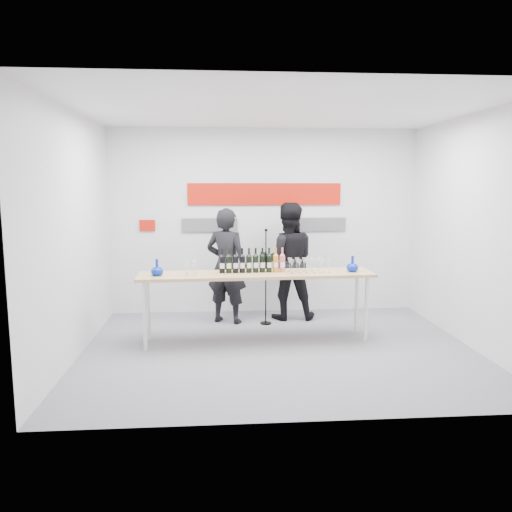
% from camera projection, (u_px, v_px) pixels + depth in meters
% --- Properties ---
extents(ground, '(5.00, 5.00, 0.00)m').
position_uv_depth(ground, '(279.00, 349.00, 6.43)').
color(ground, slate).
rests_on(ground, ground).
extents(back_wall, '(5.00, 0.04, 3.00)m').
position_uv_depth(back_wall, '(264.00, 222.00, 8.19)').
color(back_wall, silver).
rests_on(back_wall, ground).
extents(signage, '(3.38, 0.02, 0.79)m').
position_uv_depth(signage, '(261.00, 203.00, 8.11)').
color(signage, red).
rests_on(signage, back_wall).
extents(tasting_table, '(3.14, 0.75, 0.94)m').
position_uv_depth(tasting_table, '(257.00, 278.00, 6.64)').
color(tasting_table, '#D7BB73').
rests_on(tasting_table, ground).
extents(wine_bottles, '(0.89, 0.11, 0.33)m').
position_uv_depth(wine_bottles, '(252.00, 260.00, 6.65)').
color(wine_bottles, black).
rests_on(wine_bottles, tasting_table).
extents(decanter_left, '(0.16, 0.16, 0.21)m').
position_uv_depth(decanter_left, '(157.00, 267.00, 6.42)').
color(decanter_left, '#0825A0').
rests_on(decanter_left, tasting_table).
extents(decanter_right, '(0.16, 0.16, 0.21)m').
position_uv_depth(decanter_right, '(352.00, 264.00, 6.72)').
color(decanter_right, '#0825A0').
rests_on(decanter_right, tasting_table).
extents(glasses_left, '(0.17, 0.23, 0.18)m').
position_uv_depth(glasses_left, '(191.00, 267.00, 6.52)').
color(glasses_left, silver).
rests_on(glasses_left, tasting_table).
extents(glasses_right, '(0.57, 0.24, 0.18)m').
position_uv_depth(glasses_right, '(308.00, 265.00, 6.69)').
color(glasses_right, silver).
rests_on(glasses_right, tasting_table).
extents(presenter_left, '(0.76, 0.64, 1.76)m').
position_uv_depth(presenter_left, '(226.00, 266.00, 7.57)').
color(presenter_left, black).
rests_on(presenter_left, ground).
extents(presenter_right, '(0.92, 0.73, 1.83)m').
position_uv_depth(presenter_right, '(288.00, 261.00, 7.80)').
color(presenter_right, black).
rests_on(presenter_right, ground).
extents(mic_stand, '(0.17, 0.17, 1.46)m').
position_uv_depth(mic_stand, '(266.00, 295.00, 7.53)').
color(mic_stand, black).
rests_on(mic_stand, ground).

